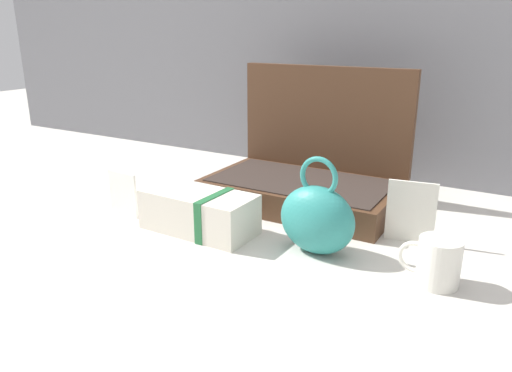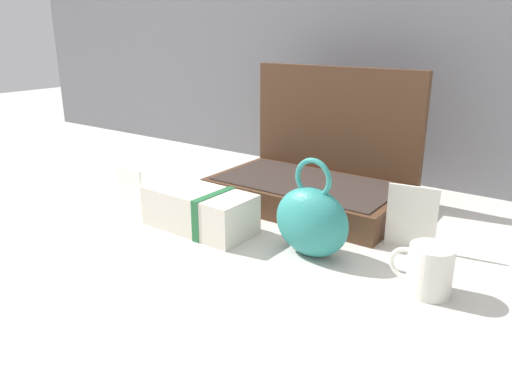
# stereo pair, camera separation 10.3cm
# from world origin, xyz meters

# --- Properties ---
(ground_plane) EXTENTS (6.00, 6.00, 0.00)m
(ground_plane) POSITION_xyz_m (0.00, 0.00, 0.00)
(ground_plane) COLOR beige
(open_suitcase) EXTENTS (0.50, 0.31, 0.36)m
(open_suitcase) POSITION_xyz_m (0.05, 0.22, 0.08)
(open_suitcase) COLOR #4C301E
(open_suitcase) RESTS_ON ground_plane
(teal_pouch_handbag) EXTENTS (0.17, 0.11, 0.21)m
(teal_pouch_handbag) POSITION_xyz_m (0.20, -0.07, 0.08)
(teal_pouch_handbag) COLOR teal
(teal_pouch_handbag) RESTS_ON ground_plane
(cream_toiletry_bag) EXTENTS (0.27, 0.13, 0.10)m
(cream_toiletry_bag) POSITION_xyz_m (-0.09, -0.10, 0.05)
(cream_toiletry_bag) COLOR silver
(cream_toiletry_bag) RESTS_ON ground_plane
(coffee_mug) EXTENTS (0.12, 0.08, 0.09)m
(coffee_mug) POSITION_xyz_m (0.45, -0.08, 0.05)
(coffee_mug) COLOR silver
(coffee_mug) RESTS_ON ground_plane
(info_card_left) EXTENTS (0.10, 0.01, 0.12)m
(info_card_left) POSITION_xyz_m (-0.32, -0.11, 0.06)
(info_card_left) COLOR white
(info_card_left) RESTS_ON ground_plane
(poster_card_right) EXTENTS (0.11, 0.02, 0.14)m
(poster_card_right) POSITION_xyz_m (0.36, 0.09, 0.07)
(poster_card_right) COLOR white
(poster_card_right) RESTS_ON ground_plane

